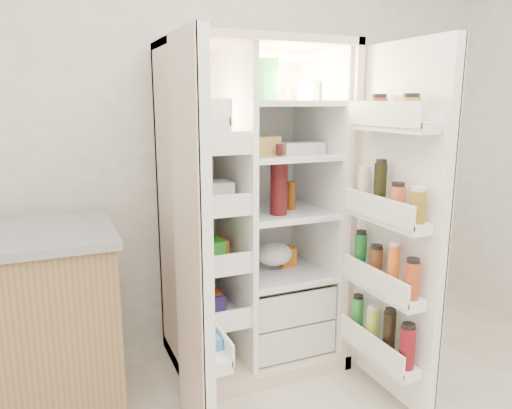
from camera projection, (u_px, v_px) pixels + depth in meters
name	position (u px, v px, depth m)	size (l,w,h in m)	color
wall_back	(203.00, 125.00, 2.91)	(4.00, 0.02, 2.70)	white
refrigerator	(252.00, 233.00, 2.79)	(0.92, 0.70, 1.80)	beige
freezer_door	(194.00, 248.00, 2.02)	(0.15, 0.40, 1.72)	white
fridge_door	(397.00, 232.00, 2.32)	(0.17, 0.58, 1.72)	white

